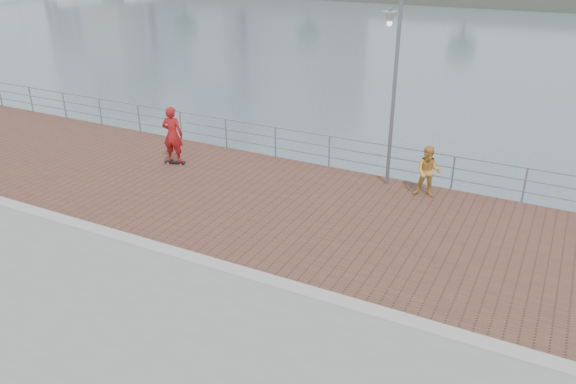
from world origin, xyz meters
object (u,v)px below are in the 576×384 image
at_px(street_lamp, 392,59).
at_px(guardrail, 358,153).
at_px(skateboarder, 173,135).
at_px(bystander, 428,172).

bearing_deg(street_lamp, guardrail, 142.45).
relative_size(skateboarder, bystander, 1.24).
xyz_separation_m(street_lamp, skateboarder, (-6.99, -1.30, -2.92)).
bearing_deg(street_lamp, skateboarder, -169.47).
bearing_deg(bystander, skateboarder, -179.24).
xyz_separation_m(guardrail, bystander, (2.51, -0.84, 0.11)).
height_order(street_lamp, skateboarder, street_lamp).
xyz_separation_m(guardrail, skateboarder, (-5.80, -2.21, 0.38)).
height_order(guardrail, bystander, bystander).
distance_m(guardrail, bystander, 2.65).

